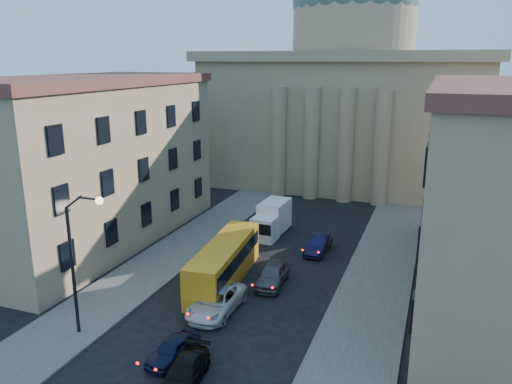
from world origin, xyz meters
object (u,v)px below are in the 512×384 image
box_truck (272,220)px  street_lamp (78,253)px  city_bus (224,261)px  car_left_near (173,349)px

box_truck → street_lamp: bearing=-100.5°
street_lamp → city_bus: street_lamp is taller
city_bus → box_truck: (-0.03, 11.04, -0.17)m
car_left_near → city_bus: bearing=105.1°
street_lamp → car_left_near: 7.73m
car_left_near → city_bus: size_ratio=0.35×
car_left_near → city_bus: city_bus is taller
street_lamp → box_truck: 21.74m
car_left_near → box_truck: 21.32m
city_bus → car_left_near: bearing=-87.3°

